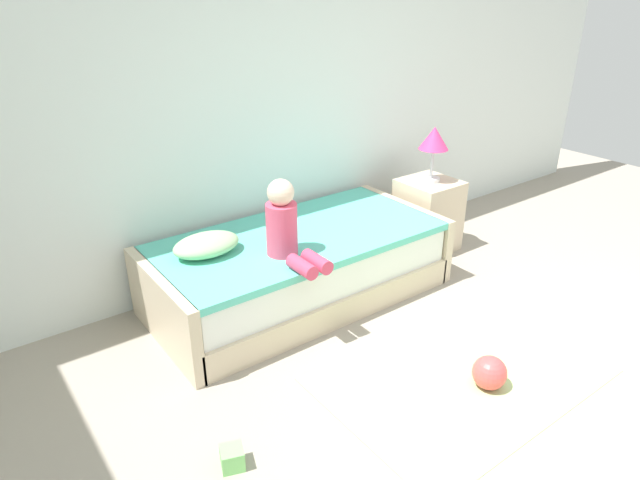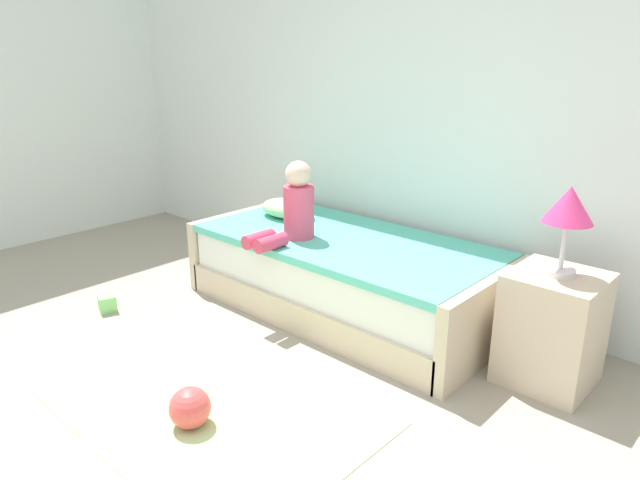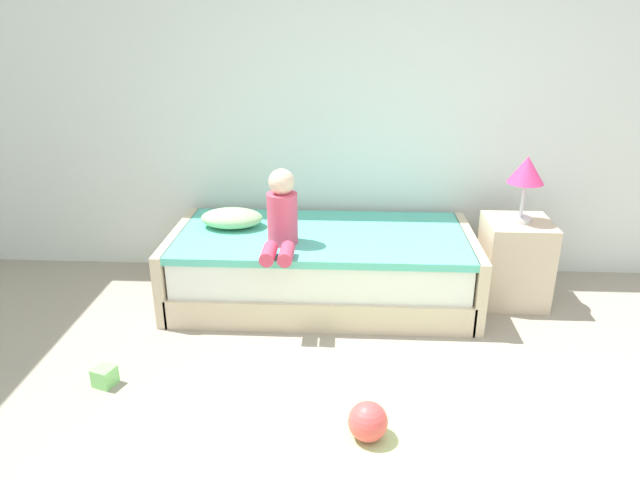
# 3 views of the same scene
# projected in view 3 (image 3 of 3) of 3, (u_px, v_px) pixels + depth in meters

# --- Properties ---
(wall_rear) EXTENTS (7.20, 0.10, 2.90)m
(wall_rear) POSITION_uv_depth(u_px,v_px,m) (401.00, 83.00, 4.15)
(wall_rear) COLOR silver
(wall_rear) RESTS_ON ground
(bed) EXTENTS (2.11, 1.00, 0.50)m
(bed) POSITION_uv_depth(u_px,v_px,m) (322.00, 267.00, 4.07)
(bed) COLOR beige
(bed) RESTS_ON ground
(nightstand) EXTENTS (0.44, 0.44, 0.60)m
(nightstand) POSITION_uv_depth(u_px,v_px,m) (514.00, 261.00, 4.02)
(nightstand) COLOR beige
(nightstand) RESTS_ON ground
(table_lamp) EXTENTS (0.24, 0.24, 0.45)m
(table_lamp) POSITION_uv_depth(u_px,v_px,m) (526.00, 173.00, 3.79)
(table_lamp) COLOR silver
(table_lamp) RESTS_ON nightstand
(child_figure) EXTENTS (0.20, 0.51, 0.50)m
(child_figure) POSITION_uv_depth(u_px,v_px,m) (281.00, 216.00, 3.70)
(child_figure) COLOR #E04C6B
(child_figure) RESTS_ON bed
(pillow) EXTENTS (0.44, 0.30, 0.13)m
(pillow) POSITION_uv_depth(u_px,v_px,m) (232.00, 218.00, 4.07)
(pillow) COLOR #99CC8C
(pillow) RESTS_ON bed
(toy_ball) EXTENTS (0.19, 0.19, 0.19)m
(toy_ball) POSITION_uv_depth(u_px,v_px,m) (368.00, 421.00, 2.76)
(toy_ball) COLOR #E54C4C
(toy_ball) RESTS_ON ground
(area_rug) EXTENTS (1.60, 1.10, 0.01)m
(area_rug) POSITION_uv_depth(u_px,v_px,m) (357.00, 415.00, 2.94)
(area_rug) COLOR #B2D189
(area_rug) RESTS_ON ground
(toy_block) EXTENTS (0.14, 0.14, 0.11)m
(toy_block) POSITION_uv_depth(u_px,v_px,m) (105.00, 376.00, 3.17)
(toy_block) COLOR #7FD872
(toy_block) RESTS_ON ground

